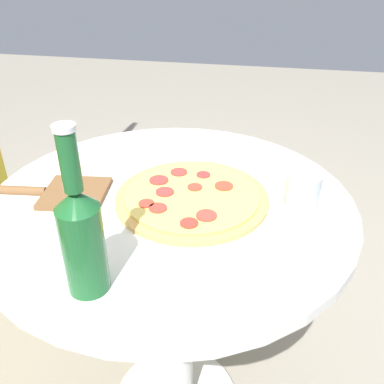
{
  "coord_description": "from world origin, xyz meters",
  "views": [
    {
      "loc": [
        -0.78,
        -0.2,
        1.24
      ],
      "look_at": [
        0.01,
        -0.05,
        0.76
      ],
      "focal_mm": 40.0,
      "sensor_mm": 36.0,
      "label": 1
    }
  ],
  "objects_px": {
    "beer_bottle": "(82,235)",
    "pizza_paddle": "(65,193)",
    "drinking_glass": "(302,193)",
    "pizza": "(192,197)"
  },
  "relations": [
    {
      "from": "beer_bottle",
      "to": "pizza_paddle",
      "type": "height_order",
      "value": "beer_bottle"
    },
    {
      "from": "pizza_paddle",
      "to": "drinking_glass",
      "type": "height_order",
      "value": "drinking_glass"
    },
    {
      "from": "beer_bottle",
      "to": "drinking_glass",
      "type": "distance_m",
      "value": 0.46
    },
    {
      "from": "pizza",
      "to": "drinking_glass",
      "type": "xyz_separation_m",
      "value": [
        -0.0,
        -0.23,
        0.04
      ]
    },
    {
      "from": "pizza",
      "to": "drinking_glass",
      "type": "distance_m",
      "value": 0.24
    },
    {
      "from": "beer_bottle",
      "to": "drinking_glass",
      "type": "height_order",
      "value": "beer_bottle"
    },
    {
      "from": "drinking_glass",
      "to": "beer_bottle",
      "type": "bearing_deg",
      "value": 130.04
    },
    {
      "from": "beer_bottle",
      "to": "pizza_paddle",
      "type": "relative_size",
      "value": 1.12
    },
    {
      "from": "pizza_paddle",
      "to": "drinking_glass",
      "type": "relative_size",
      "value": 2.79
    },
    {
      "from": "pizza_paddle",
      "to": "drinking_glass",
      "type": "distance_m",
      "value": 0.52
    }
  ]
}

